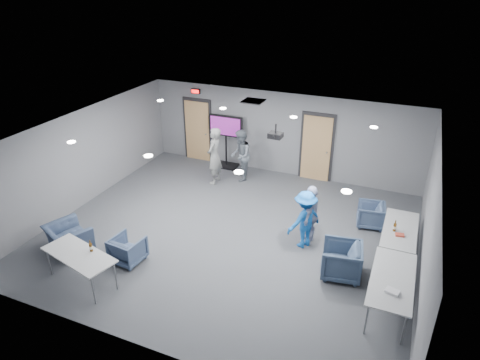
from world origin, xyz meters
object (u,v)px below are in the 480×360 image
at_px(person_d, 305,219).
at_px(table_right_b, 392,280).
at_px(person_b, 240,155).
at_px(chair_right_b, 341,260).
at_px(projector, 275,135).
at_px(person_c, 311,215).
at_px(tv_stand, 226,138).
at_px(chair_front_a, 128,249).
at_px(bottle_front, 91,247).
at_px(bottle_right, 395,227).
at_px(table_right_a, 400,230).
at_px(person_a, 214,156).
at_px(chair_front_b, 69,238).
at_px(table_front_left, 79,256).
at_px(chair_right_a, 370,215).

bearing_deg(person_d, table_right_b, 90.50).
xyz_separation_m(person_b, chair_right_b, (3.91, -3.61, -0.44)).
height_order(person_d, projector, projector).
relative_size(person_c, tv_stand, 0.86).
relative_size(chair_front_a, tv_stand, 0.39).
relative_size(bottle_front, bottle_right, 0.99).
bearing_deg(projector, person_c, -27.64).
xyz_separation_m(person_d, chair_front_a, (-3.55, -2.18, -0.42)).
height_order(person_d, table_right_b, person_d).
height_order(chair_right_b, tv_stand, tv_stand).
bearing_deg(table_right_b, table_right_a, 0.00).
height_order(bottle_right, projector, projector).
distance_m(person_a, tv_stand, 1.28).
distance_m(person_d, bottle_right, 2.04).
height_order(table_right_b, bottle_right, bottle_right).
bearing_deg(table_right_b, chair_front_b, 97.31).
relative_size(chair_right_b, chair_front_b, 0.85).
bearing_deg(table_front_left, table_right_a, 44.24).
relative_size(table_right_b, bottle_front, 7.12).
height_order(person_a, chair_right_b, person_a).
relative_size(person_d, chair_front_b, 1.47).
height_order(person_b, chair_front_a, person_b).
height_order(table_front_left, bottle_front, bottle_front).
bearing_deg(table_right_a, table_front_left, 120.68).
bearing_deg(chair_front_b, projector, -117.94).
bearing_deg(person_a, table_right_a, 69.86).
bearing_deg(table_front_left, tv_stand, 100.83).
bearing_deg(table_front_left, table_right_b, 29.43).
bearing_deg(person_b, table_right_a, 43.93).
xyz_separation_m(chair_front_b, table_right_a, (7.26, 2.83, 0.36)).
bearing_deg(table_front_left, chair_front_a, 78.84).
distance_m(chair_right_a, projector, 3.31).
relative_size(chair_front_a, bottle_right, 2.53).
bearing_deg(person_a, table_right_b, 54.37).
bearing_deg(person_d, person_b, -100.27).
bearing_deg(projector, tv_stand, 136.72).
height_order(chair_right_a, projector, projector).
distance_m(person_a, bottle_right, 5.86).
distance_m(chair_right_a, chair_front_a, 6.19).
bearing_deg(person_c, person_b, -129.60).
relative_size(person_d, projector, 4.11).
relative_size(chair_right_b, table_right_a, 0.48).
xyz_separation_m(chair_right_a, bottle_right, (0.63, -1.26, 0.51)).
height_order(person_b, tv_stand, tv_stand).
height_order(chair_right_b, table_right_b, chair_right_b).
bearing_deg(table_right_b, person_c, 51.21).
bearing_deg(chair_front_b, person_a, -86.15).
relative_size(person_b, bottle_front, 6.06).
distance_m(chair_front_a, projector, 4.46).
bearing_deg(table_right_a, bottle_front, 120.13).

